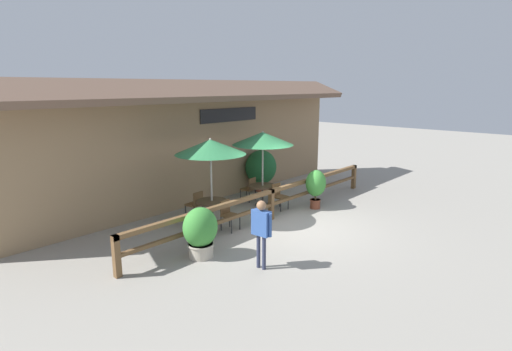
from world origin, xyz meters
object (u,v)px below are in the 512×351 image
(patio_umbrella_near, at_px, (210,147))
(chair_middle_wallside, at_px, (249,188))
(potted_plant_entrance_palm, at_px, (261,168))
(chair_near_streetside, at_px, (229,213))
(chair_near_wallside, at_px, (195,203))
(potted_plant_corner_fern, at_px, (316,185))
(chair_middle_streetside, at_px, (279,195))
(dining_table_middle, at_px, (263,189))
(dining_table_near, at_px, (212,205))
(patio_umbrella_middle, at_px, (263,139))
(potted_plant_broad_leaf, at_px, (200,231))
(pedestrian, at_px, (261,225))

(patio_umbrella_near, xyz_separation_m, chair_middle_wallside, (2.48, 0.80, -1.83))
(chair_middle_wallside, xyz_separation_m, potted_plant_entrance_palm, (1.34, 0.63, 0.43))
(chair_near_streetside, height_order, chair_near_wallside, same)
(chair_near_streetside, xyz_separation_m, potted_plant_corner_fern, (3.36, -0.69, 0.33))
(chair_middle_streetside, bearing_deg, chair_near_wallside, 154.82)
(potted_plant_corner_fern, bearing_deg, dining_table_middle, 120.36)
(dining_table_near, bearing_deg, chair_middle_wallside, 17.80)
(dining_table_middle, bearing_deg, chair_middle_streetside, -86.34)
(dining_table_near, bearing_deg, patio_umbrella_middle, 2.75)
(dining_table_near, relative_size, chair_near_streetside, 1.09)
(patio_umbrella_near, distance_m, potted_plant_broad_leaf, 2.91)
(patio_umbrella_middle, distance_m, dining_table_middle, 1.75)
(chair_middle_streetside, distance_m, pedestrian, 4.54)
(dining_table_middle, bearing_deg, dining_table_near, -177.25)
(dining_table_near, height_order, chair_near_streetside, chair_near_streetside)
(chair_middle_streetside, bearing_deg, chair_middle_wallside, 91.56)
(chair_near_wallside, relative_size, chair_middle_streetside, 1.00)
(chair_middle_wallside, distance_m, potted_plant_corner_fern, 2.41)
(patio_umbrella_near, distance_m, chair_middle_wallside, 3.19)
(potted_plant_corner_fern, xyz_separation_m, potted_plant_entrance_palm, (0.50, 2.87, 0.10))
(potted_plant_corner_fern, height_order, pedestrian, pedestrian)
(patio_umbrella_near, relative_size, dining_table_near, 2.76)
(dining_table_middle, xyz_separation_m, potted_plant_corner_fern, (0.91, -1.55, 0.24))
(chair_near_streetside, xyz_separation_m, potted_plant_broad_leaf, (-1.75, -0.85, 0.17))
(chair_middle_wallside, relative_size, potted_plant_broad_leaf, 0.69)
(chair_middle_wallside, distance_m, potted_plant_broad_leaf, 4.90)
(patio_umbrella_near, distance_m, potted_plant_entrance_palm, 4.31)
(potted_plant_corner_fern, bearing_deg, potted_plant_broad_leaf, -178.21)
(patio_umbrella_middle, distance_m, chair_middle_wallside, 1.95)
(chair_near_streetside, distance_m, dining_table_middle, 2.60)
(potted_plant_broad_leaf, bearing_deg, patio_umbrella_near, 41.80)
(chair_near_wallside, bearing_deg, potted_plant_entrance_palm, -175.19)
(dining_table_middle, xyz_separation_m, potted_plant_broad_leaf, (-4.20, -1.71, 0.09))
(chair_near_wallside, xyz_separation_m, patio_umbrella_middle, (2.43, -0.63, 1.83))
(patio_umbrella_near, relative_size, pedestrian, 1.62)
(potted_plant_broad_leaf, bearing_deg, pedestrian, -71.11)
(dining_table_near, relative_size, chair_middle_streetside, 1.09)
(chair_middle_wallside, height_order, potted_plant_broad_leaf, potted_plant_broad_leaf)
(chair_near_wallside, bearing_deg, dining_table_near, 86.02)
(pedestrian, bearing_deg, dining_table_near, 153.97)
(potted_plant_broad_leaf, bearing_deg, chair_middle_streetside, 13.68)
(pedestrian, bearing_deg, chair_middle_streetside, 120.47)
(chair_near_streetside, relative_size, patio_umbrella_middle, 0.33)
(pedestrian, bearing_deg, patio_umbrella_middle, 127.40)
(potted_plant_entrance_palm, xyz_separation_m, pedestrian, (-5.10, -4.51, 0.11))
(dining_table_near, distance_m, pedestrian, 3.36)
(chair_near_wallside, relative_size, dining_table_middle, 0.92)
(potted_plant_corner_fern, distance_m, potted_plant_broad_leaf, 5.11)
(chair_near_streetside, height_order, chair_middle_wallside, same)
(dining_table_middle, height_order, potted_plant_broad_leaf, potted_plant_broad_leaf)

